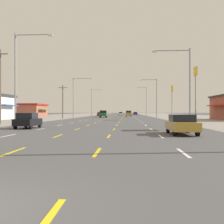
% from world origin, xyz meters
% --- Properties ---
extents(ground_plane, '(572.00, 572.00, 0.00)m').
position_xyz_m(ground_plane, '(0.00, 66.00, 0.00)').
color(ground_plane, '#4C4C4F').
extents(lot_apron_left, '(28.00, 440.00, 0.01)m').
position_xyz_m(lot_apron_left, '(-24.75, 66.00, 0.00)').
color(lot_apron_left, gray).
rests_on(lot_apron_left, ground).
extents(lot_apron_right, '(28.00, 440.00, 0.01)m').
position_xyz_m(lot_apron_right, '(24.75, 66.00, 0.00)').
color(lot_apron_right, gray).
rests_on(lot_apron_right, ground).
extents(lane_markings, '(10.64, 227.60, 0.01)m').
position_xyz_m(lane_markings, '(0.00, 104.50, 0.01)').
color(lane_markings, white).
rests_on(lane_markings, ground).
extents(signal_span_wire, '(26.03, 0.52, 9.65)m').
position_xyz_m(signal_span_wire, '(0.01, 8.15, 5.82)').
color(signal_span_wire, brown).
rests_on(signal_span_wire, ground).
extents(sedan_far_right_nearest, '(1.80, 4.50, 1.46)m').
position_xyz_m(sedan_far_right_nearest, '(6.98, 16.31, 0.76)').
color(sedan_far_right_nearest, '#B28C33').
rests_on(sedan_far_right_nearest, ground).
extents(hatchback_far_left_near, '(1.72, 3.90, 1.54)m').
position_xyz_m(hatchback_far_left_near, '(-6.87, 22.90, 0.78)').
color(hatchback_far_left_near, black).
rests_on(hatchback_far_left_near, ground).
extents(suv_inner_left_mid, '(1.98, 4.90, 1.98)m').
position_xyz_m(suv_inner_left_mid, '(-3.64, 74.19, 1.03)').
color(suv_inner_left_mid, '#235B2D').
rests_on(suv_inner_left_mid, ground).
extents(suv_inner_right_midfar, '(1.98, 4.90, 1.98)m').
position_xyz_m(suv_inner_right_midfar, '(3.58, 96.88, 1.03)').
color(suv_inner_right_midfar, '#B28C33').
rests_on(suv_inner_right_midfar, ground).
extents(sedan_far_left_far, '(1.80, 4.50, 1.46)m').
position_xyz_m(sedan_far_left_far, '(-7.12, 99.93, 0.76)').
color(sedan_far_left_far, red).
rests_on(sedan_far_left_far, ground).
extents(sedan_far_right_farther, '(1.80, 4.50, 1.46)m').
position_xyz_m(sedan_far_right_farther, '(6.76, 121.54, 0.76)').
color(sedan_far_right_farther, '#4C196B').
rests_on(sedan_far_right_farther, ground).
extents(sedan_center_turn_farthest, '(1.80, 4.50, 1.46)m').
position_xyz_m(sedan_center_turn_farthest, '(0.08, 128.62, 0.76)').
color(sedan_center_turn_farthest, white).
rests_on(sedan_center_turn_farthest, ground).
extents(storefront_left_row_2, '(15.18, 12.66, 4.20)m').
position_xyz_m(storefront_left_row_2, '(-31.24, 85.38, 2.12)').
color(storefront_left_row_2, '#A35642').
rests_on(storefront_left_row_2, ground).
extents(pole_sign_right_row_1, '(0.24, 2.38, 10.47)m').
position_xyz_m(pole_sign_right_row_1, '(16.48, 51.53, 8.02)').
color(pole_sign_right_row_1, gray).
rests_on(pole_sign_right_row_1, ground).
extents(pole_sign_right_row_2, '(0.24, 2.20, 8.65)m').
position_xyz_m(pole_sign_right_row_2, '(15.10, 71.63, 6.63)').
color(pole_sign_right_row_2, gray).
rests_on(pole_sign_right_row_2, ground).
extents(streetlight_left_row_0, '(4.57, 0.26, 10.95)m').
position_xyz_m(streetlight_left_row_0, '(-9.71, 27.86, 6.32)').
color(streetlight_left_row_0, gray).
rests_on(streetlight_left_row_0, ground).
extents(streetlight_right_row_0, '(4.41, 0.26, 8.90)m').
position_xyz_m(streetlight_right_row_0, '(9.66, 27.86, 5.24)').
color(streetlight_right_row_0, gray).
rests_on(streetlight_right_row_0, ground).
extents(streetlight_left_row_1, '(4.68, 0.26, 10.02)m').
position_xyz_m(streetlight_left_row_1, '(-9.66, 63.59, 5.85)').
color(streetlight_left_row_1, gray).
rests_on(streetlight_left_row_1, ground).
extents(streetlight_right_row_1, '(4.12, 0.26, 9.63)m').
position_xyz_m(streetlight_right_row_1, '(9.73, 63.59, 5.58)').
color(streetlight_right_row_1, gray).
rests_on(streetlight_right_row_1, ground).
extents(streetlight_left_row_2, '(3.96, 0.26, 10.02)m').
position_xyz_m(streetlight_left_row_2, '(-9.77, 99.32, 5.76)').
color(streetlight_left_row_2, gray).
rests_on(streetlight_left_row_2, ground).
extents(streetlight_right_row_2, '(3.55, 0.26, 10.83)m').
position_xyz_m(streetlight_right_row_2, '(9.85, 99.32, 6.13)').
color(streetlight_right_row_2, gray).
rests_on(streetlight_right_row_2, ground).
extents(utility_pole_left_row_0, '(2.20, 0.26, 10.16)m').
position_xyz_m(utility_pole_left_row_0, '(-14.35, 33.00, 5.28)').
color(utility_pole_left_row_0, brown).
rests_on(utility_pole_left_row_0, ground).
extents(utility_pole_left_row_1, '(2.20, 0.26, 8.19)m').
position_xyz_m(utility_pole_left_row_1, '(-12.83, 63.86, 4.29)').
color(utility_pole_left_row_1, brown).
rests_on(utility_pole_left_row_1, ground).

